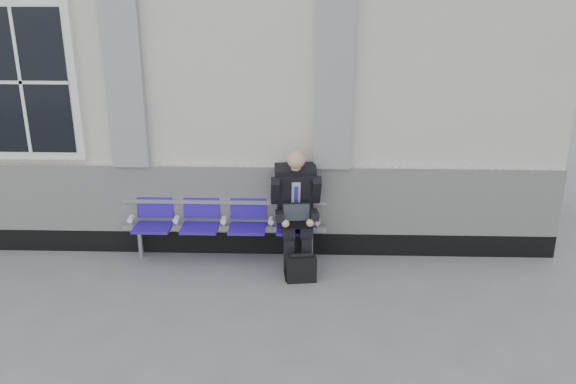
{
  "coord_description": "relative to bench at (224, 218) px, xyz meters",
  "views": [
    {
      "loc": [
        3.8,
        -6.13,
        3.75
      ],
      "look_at": [
        3.57,
        0.9,
        1.07
      ],
      "focal_mm": 40.0,
      "sensor_mm": 36.0,
      "label": 1
    }
  ],
  "objects": [
    {
      "name": "bench",
      "position": [
        0.0,
        0.0,
        0.0
      ],
      "size": [
        2.6,
        0.47,
        0.91
      ],
      "color": "#9EA0A3",
      "rests_on": "ground"
    },
    {
      "name": "station_building",
      "position": [
        -2.77,
        2.15,
        1.67
      ],
      "size": [
        14.4,
        4.4,
        4.49
      ],
      "color": "beige",
      "rests_on": "ground"
    },
    {
      "name": "businessman",
      "position": [
        0.91,
        -0.14,
        0.25
      ],
      "size": [
        0.64,
        0.85,
        1.5
      ],
      "color": "black",
      "rests_on": "ground"
    },
    {
      "name": "briefcase",
      "position": [
        0.99,
        -0.61,
        -0.38
      ],
      "size": [
        0.37,
        0.2,
        0.36
      ],
      "color": "black",
      "rests_on": "ground"
    }
  ]
}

